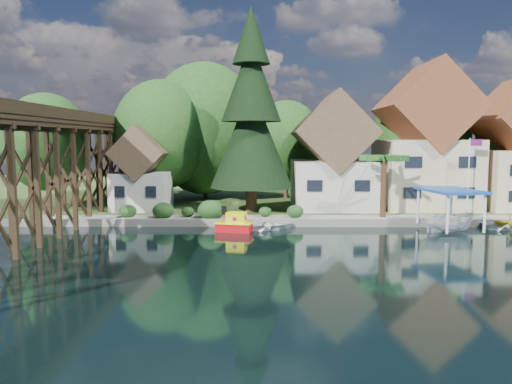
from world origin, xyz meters
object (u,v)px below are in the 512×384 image
(boat_yellow, at_px, (511,221))
(flagpole, at_px, (470,168))
(conifer, at_px, (251,114))
(boat_white_b, at_px, (509,224))
(tugboat, at_px, (235,224))
(house_center, at_px, (425,146))
(palm_tree, at_px, (384,160))
(house_left, at_px, (332,159))
(boat_white_a, at_px, (270,224))
(shed, at_px, (142,174))
(trestle_bridge, at_px, (45,162))
(boat_canopy, at_px, (450,214))

(boat_yellow, bearing_deg, flagpole, 39.35)
(conifer, relative_size, boat_yellow, 7.50)
(boat_white_b, bearing_deg, tugboat, 100.68)
(house_center, distance_m, palm_tree, 8.94)
(flagpole, relative_size, tugboat, 2.20)
(house_left, bearing_deg, house_center, 3.18)
(flagpole, distance_m, tugboat, 21.21)
(conifer, relative_size, tugboat, 6.03)
(house_left, bearing_deg, boat_white_a, -124.13)
(house_center, bearing_deg, boat_white_b, -68.89)
(flagpole, bearing_deg, boat_yellow, -67.21)
(boat_white_b, bearing_deg, boat_yellow, -40.34)
(boat_white_a, bearing_deg, house_center, -76.38)
(palm_tree, height_order, boat_white_a, palm_tree)
(house_left, bearing_deg, boat_white_b, -35.48)
(conifer, bearing_deg, boat_yellow, -15.67)
(house_left, relative_size, palm_tree, 1.98)
(shed, xyz_separation_m, flagpole, (29.24, -3.28, 0.75))
(boat_white_a, bearing_deg, boat_white_b, -108.56)
(house_left, distance_m, boat_yellow, 16.28)
(tugboat, xyz_separation_m, boat_white_a, (2.71, 1.16, -0.19))
(trestle_bridge, xyz_separation_m, conifer, (15.28, 7.81, 3.91))
(trestle_bridge, bearing_deg, shed, 61.81)
(tugboat, relative_size, boat_canopy, 0.54)
(house_left, distance_m, house_center, 9.10)
(conifer, xyz_separation_m, flagpole, (18.96, -1.76, -4.69))
(house_left, distance_m, flagpole, 12.22)
(house_center, height_order, shed, house_center)
(boat_canopy, bearing_deg, boat_white_a, 175.25)
(boat_canopy, relative_size, boat_yellow, 2.31)
(trestle_bridge, distance_m, tugboat, 14.92)
(shed, distance_m, boat_canopy, 27.07)
(house_center, distance_m, shed, 27.20)
(house_left, distance_m, boat_white_a, 11.95)
(house_center, relative_size, tugboat, 4.61)
(trestle_bridge, height_order, boat_yellow, trestle_bridge)
(trestle_bridge, xyz_separation_m, house_center, (32.00, 11.33, 1.07))
(trestle_bridge, bearing_deg, boat_canopy, 1.14)
(house_center, distance_m, boat_white_a, 18.91)
(tugboat, height_order, boat_white_b, tugboat)
(house_center, bearing_deg, boat_white_a, -147.69)
(house_left, bearing_deg, flagpole, -23.05)
(flagpole, xyz_separation_m, boat_white_a, (-17.39, -4.30, -4.17))
(house_center, bearing_deg, boat_canopy, -97.90)
(house_center, relative_size, boat_canopy, 2.48)
(trestle_bridge, xyz_separation_m, house_left, (23.00, 10.83, -0.21))
(trestle_bridge, xyz_separation_m, shed, (5.00, 9.33, -1.52))
(boat_white_b, bearing_deg, conifer, 81.04)
(trestle_bridge, relative_size, flagpole, 6.65)
(trestle_bridge, relative_size, boat_yellow, 18.21)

